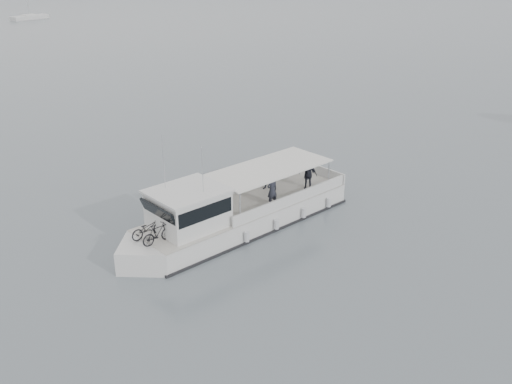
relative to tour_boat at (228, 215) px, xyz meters
name	(u,v)px	position (x,y,z in m)	size (l,w,h in m)	color
ground	(206,235)	(-1.05, 0.01, -0.85)	(1400.00, 1400.00, 0.00)	slate
tour_boat	(228,215)	(0.00, 0.00, 0.00)	(11.93, 7.11, 5.17)	silver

